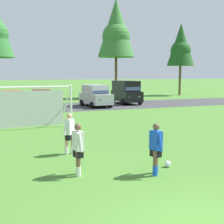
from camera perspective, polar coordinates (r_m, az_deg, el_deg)
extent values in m
plane|color=#477A2D|center=(20.22, -10.81, -2.15)|extent=(400.00, 400.00, 0.00)
cube|color=#3D3D3F|center=(30.06, -14.59, 0.68)|extent=(52.00, 8.40, 0.01)
sphere|color=white|center=(10.78, 10.31, -9.48)|extent=(0.22, 0.22, 0.22)
sphere|color=black|center=(10.78, 10.31, -9.45)|extent=(0.08, 0.08, 0.08)
sphere|color=red|center=(10.81, 10.59, -9.43)|extent=(0.07, 0.07, 0.07)
cylinder|color=white|center=(18.94, -7.62, 1.03)|extent=(0.12, 0.12, 2.44)
cylinder|color=white|center=(17.92, -18.76, 4.31)|extent=(7.30, 0.85, 0.12)
cylinder|color=white|center=(19.77, -8.53, 1.61)|extent=(0.28, 1.94, 2.46)
cube|color=silver|center=(19.01, -19.08, 0.36)|extent=(6.92, 0.73, 2.20)
cylinder|color=brown|center=(10.02, 8.17, -8.98)|extent=(0.14, 0.14, 0.80)
cylinder|color=brown|center=(9.74, 8.03, -9.43)|extent=(0.14, 0.14, 0.80)
cylinder|color=blue|center=(10.08, 8.14, -10.30)|extent=(0.15, 0.15, 0.32)
cylinder|color=blue|center=(9.81, 8.01, -10.78)|extent=(0.15, 0.15, 0.32)
cube|color=black|center=(9.80, 8.13, -7.40)|extent=(0.28, 0.37, 0.28)
cube|color=blue|center=(9.71, 8.17, -5.23)|extent=(0.30, 0.42, 0.60)
sphere|color=brown|center=(9.63, 8.21, -2.73)|extent=(0.22, 0.22, 0.22)
cylinder|color=blue|center=(9.93, 7.41, -5.07)|extent=(0.13, 0.24, 0.55)
cylinder|color=blue|center=(9.51, 8.96, -5.63)|extent=(0.13, 0.24, 0.55)
cylinder|color=brown|center=(9.88, -6.28, -9.18)|extent=(0.14, 0.14, 0.80)
cylinder|color=brown|center=(9.66, -6.29, -9.54)|extent=(0.14, 0.14, 0.80)
cylinder|color=white|center=(9.95, -6.26, -10.51)|extent=(0.15, 0.15, 0.32)
cylinder|color=white|center=(9.73, -6.27, -10.90)|extent=(0.15, 0.15, 0.32)
cube|color=black|center=(9.69, -6.31, -7.54)|extent=(0.27, 0.37, 0.28)
cube|color=silver|center=(9.60, -6.34, -5.34)|extent=(0.30, 0.41, 0.60)
sphere|color=brown|center=(9.52, -6.38, -2.81)|extent=(0.22, 0.22, 0.22)
cylinder|color=silver|center=(9.84, -6.75, -5.16)|extent=(0.13, 0.24, 0.55)
cylinder|color=silver|center=(9.37, -5.91, -5.77)|extent=(0.13, 0.24, 0.55)
cylinder|color=tan|center=(12.39, -7.30, -5.90)|extent=(0.14, 0.14, 0.80)
cylinder|color=tan|center=(12.30, -8.45, -6.01)|extent=(0.14, 0.14, 0.80)
cylinder|color=white|center=(12.44, -7.28, -6.97)|extent=(0.15, 0.15, 0.32)
cylinder|color=white|center=(12.35, -8.43, -7.09)|extent=(0.15, 0.15, 0.32)
cube|color=black|center=(12.27, -7.90, -4.49)|extent=(0.39, 0.40, 0.28)
cube|color=white|center=(12.21, -7.93, -2.74)|extent=(0.44, 0.44, 0.60)
sphere|color=tan|center=(12.14, -7.96, -0.74)|extent=(0.22, 0.22, 0.22)
cylinder|color=white|center=(12.40, -7.19, -2.67)|extent=(0.22, 0.23, 0.55)
cylinder|color=white|center=(12.02, -8.68, -3.01)|extent=(0.22, 0.23, 0.55)
cube|color=red|center=(29.25, -17.95, 1.77)|extent=(2.03, 4.29, 0.76)
cube|color=red|center=(29.35, -18.04, 3.15)|extent=(1.77, 2.19, 0.64)
cube|color=#28384C|center=(28.39, -17.78, 3.01)|extent=(1.55, 0.40, 0.55)
cube|color=#28384C|center=(29.47, -16.42, 3.23)|extent=(0.14, 1.78, 0.45)
cube|color=white|center=(27.29, -16.36, 1.59)|extent=(0.28, 0.10, 0.20)
cube|color=white|center=(27.15, -18.42, 1.49)|extent=(0.28, 0.10, 0.20)
cube|color=#B21414|center=(31.35, -17.55, 2.20)|extent=(0.28, 0.10, 0.20)
cube|color=#B21414|center=(31.23, -19.35, 2.11)|extent=(0.28, 0.10, 0.20)
cylinder|color=black|center=(28.14, -15.76, 0.88)|extent=(0.28, 0.65, 0.64)
cylinder|color=black|center=(27.90, -19.40, 0.70)|extent=(0.28, 0.65, 0.64)
cylinder|color=black|center=(30.70, -16.58, 1.33)|extent=(0.28, 0.65, 0.64)
cylinder|color=black|center=(30.48, -19.92, 1.17)|extent=(0.28, 0.65, 0.64)
cube|color=maroon|center=(31.27, -13.01, 2.24)|extent=(2.05, 4.30, 0.76)
cube|color=maroon|center=(31.38, -13.07, 3.53)|extent=(1.78, 2.19, 0.64)
cube|color=#28384C|center=(30.41, -12.89, 3.40)|extent=(1.55, 0.41, 0.55)
cube|color=#28384C|center=(31.47, -11.55, 3.58)|extent=(0.15, 1.78, 0.45)
cube|color=white|center=(29.28, -11.64, 2.07)|extent=(0.28, 0.10, 0.20)
cube|color=white|center=(29.18, -13.57, 2.00)|extent=(0.28, 0.10, 0.20)
cube|color=#B21414|center=(33.36, -12.52, 2.61)|extent=(0.28, 0.10, 0.20)
cube|color=#B21414|center=(33.27, -14.22, 2.56)|extent=(0.28, 0.10, 0.20)
cylinder|color=black|center=(30.12, -11.03, 1.39)|extent=(0.28, 0.65, 0.64)
cylinder|color=black|center=(29.94, -14.45, 1.27)|extent=(0.28, 0.65, 0.64)
cylinder|color=black|center=(32.69, -11.65, 1.80)|extent=(0.28, 0.65, 0.64)
cylinder|color=black|center=(32.52, -14.80, 1.68)|extent=(0.28, 0.65, 0.64)
cube|color=#B2B2BC|center=(30.60, -3.05, 2.53)|extent=(2.15, 4.70, 1.00)
cube|color=#B2B2BC|center=(30.73, -3.21, 4.27)|extent=(1.91, 3.09, 0.84)
cube|color=#28384C|center=(29.42, -2.16, 4.12)|extent=(1.63, 0.47, 0.71)
cube|color=#28384C|center=(31.07, -1.69, 4.30)|extent=(0.18, 2.55, 0.59)
cube|color=white|center=(28.73, -0.38, 2.36)|extent=(0.28, 0.10, 0.20)
cube|color=white|center=(28.31, -2.30, 2.29)|extent=(0.28, 0.10, 0.20)
cube|color=#B21414|center=(32.88, -3.70, 2.91)|extent=(0.28, 0.10, 0.20)
cube|color=#B21414|center=(32.51, -5.42, 2.85)|extent=(0.28, 0.10, 0.20)
cylinder|color=black|center=(29.71, -0.31, 1.44)|extent=(0.27, 0.65, 0.64)
cylinder|color=black|center=(28.97, -3.72, 1.29)|extent=(0.27, 0.65, 0.64)
cylinder|color=black|center=(32.31, -2.45, 1.87)|extent=(0.27, 0.65, 0.64)
cylinder|color=black|center=(31.63, -5.62, 1.74)|extent=(0.27, 0.65, 0.64)
cube|color=silver|center=(32.03, -2.54, 2.51)|extent=(2.06, 4.31, 0.76)
cube|color=silver|center=(32.12, -2.62, 3.77)|extent=(1.79, 2.20, 0.64)
cube|color=#28384C|center=(31.19, -2.13, 3.65)|extent=(1.55, 0.41, 0.55)
cube|color=#28384C|center=(32.36, -1.19, 3.80)|extent=(0.15, 1.78, 0.45)
cube|color=white|center=(30.20, -0.56, 2.35)|extent=(0.28, 0.10, 0.20)
cube|color=white|center=(29.91, -2.37, 2.30)|extent=(0.28, 0.10, 0.20)
cube|color=#B21414|center=(34.13, -2.69, 2.86)|extent=(0.28, 0.10, 0.20)
cube|color=#B21414|center=(33.88, -4.31, 2.82)|extent=(0.28, 0.10, 0.20)
cylinder|color=black|center=(31.08, -0.28, 1.68)|extent=(0.28, 0.65, 0.64)
cylinder|color=black|center=(30.57, -3.49, 1.58)|extent=(0.28, 0.65, 0.64)
cylinder|color=black|center=(33.55, -1.67, 2.06)|extent=(0.28, 0.65, 0.64)
cylinder|color=black|center=(33.08, -4.66, 1.97)|extent=(0.28, 0.65, 0.64)
cube|color=black|center=(33.70, 2.67, 3.02)|extent=(2.21, 4.90, 1.10)
cube|color=black|center=(33.83, 2.55, 4.90)|extent=(2.01, 4.19, 1.10)
cube|color=#28384C|center=(32.01, 3.86, 4.74)|extent=(1.69, 0.55, 0.91)
cube|color=#28384C|center=(34.18, 3.98, 4.91)|extent=(0.22, 3.48, 0.77)
cube|color=white|center=(31.74, 5.16, 2.85)|extent=(0.28, 0.09, 0.20)
cube|color=white|center=(31.32, 3.36, 2.81)|extent=(0.28, 0.09, 0.20)
cube|color=#B21414|center=(36.09, 2.07, 3.35)|extent=(0.28, 0.09, 0.20)
cube|color=#B21414|center=(35.71, 0.46, 3.32)|extent=(0.28, 0.09, 0.20)
cylinder|color=black|center=(32.76, 5.22, 1.92)|extent=(0.27, 0.65, 0.64)
cylinder|color=black|center=(32.01, 2.02, 1.83)|extent=(0.27, 0.65, 0.64)
cylinder|color=black|center=(35.49, 3.24, 2.31)|extent=(0.27, 0.65, 0.64)
cylinder|color=black|center=(34.79, 0.25, 2.23)|extent=(0.27, 0.65, 0.64)
cylinder|color=brown|center=(42.55, 0.75, 6.42)|extent=(0.36, 0.36, 5.60)
cone|color=#387533|center=(43.03, 0.77, 15.40)|extent=(5.04, 5.04, 7.84)
sphere|color=#387533|center=(42.87, 0.76, 13.85)|extent=(3.78, 3.78, 3.78)
cylinder|color=brown|center=(49.36, 12.51, 5.75)|extent=(0.36, 0.36, 4.62)
cone|color=#1E511E|center=(49.58, 12.68, 12.16)|extent=(4.16, 4.16, 6.46)
sphere|color=#1E511E|center=(49.50, 12.65, 11.04)|extent=(3.12, 3.12, 3.12)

